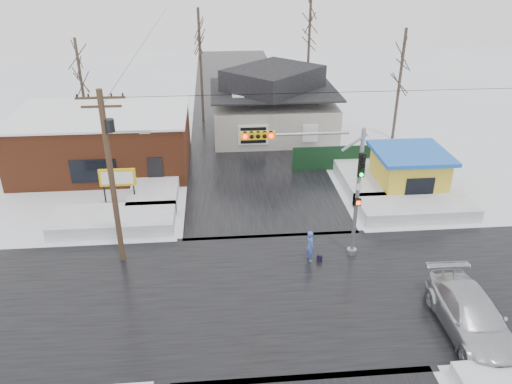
{
  "coord_description": "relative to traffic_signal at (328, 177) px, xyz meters",
  "views": [
    {
      "loc": [
        -2.97,
        -18.71,
        14.68
      ],
      "look_at": [
        -0.93,
        4.76,
        3.0
      ],
      "focal_mm": 35.0,
      "sensor_mm": 36.0,
      "label": 1
    }
  ],
  "objects": [
    {
      "name": "road_ns",
      "position": [
        -2.43,
        -2.97,
        -4.53
      ],
      "size": [
        10.0,
        120.0,
        0.02
      ],
      "primitive_type": "cube",
      "color": "black",
      "rests_on": "ground"
    },
    {
      "name": "snowbank_nside_e",
      "position": [
        4.57,
        9.03,
        -4.14
      ],
      "size": [
        3.0,
        8.0,
        0.8
      ],
      "primitive_type": "cube",
      "color": "white",
      "rests_on": "ground"
    },
    {
      "name": "traffic_signal",
      "position": [
        0.0,
        0.0,
        0.0
      ],
      "size": [
        6.05,
        0.68,
        7.0
      ],
      "color": "gray",
      "rests_on": "ground"
    },
    {
      "name": "shopping_bag",
      "position": [
        -0.28,
        -0.55,
        -4.36
      ],
      "size": [
        0.3,
        0.22,
        0.35
      ],
      "primitive_type": "cube",
      "rotation": [
        0.0,
        0.0,
        -0.41
      ],
      "color": "black",
      "rests_on": "ground"
    },
    {
      "name": "fence",
      "position": [
        4.07,
        11.03,
        -3.64
      ],
      "size": [
        8.0,
        0.12,
        1.8
      ],
      "primitive_type": "cube",
      "color": "black",
      "rests_on": "ground"
    },
    {
      "name": "tree_far_left",
      "position": [
        -6.43,
        23.03,
        3.41
      ],
      "size": [
        3.0,
        3.0,
        10.0
      ],
      "color": "#332821",
      "rests_on": "ground"
    },
    {
      "name": "utility_pole",
      "position": [
        -10.36,
        0.53,
        0.57
      ],
      "size": [
        3.15,
        0.44,
        9.0
      ],
      "color": "#382619",
      "rests_on": "ground"
    },
    {
      "name": "kiosk",
      "position": [
        7.07,
        7.03,
        -3.08
      ],
      "size": [
        4.6,
        4.6,
        2.88
      ],
      "color": "gold",
      "rests_on": "ground"
    },
    {
      "name": "car",
      "position": [
        4.95,
        -6.25,
        -3.7
      ],
      "size": [
        2.46,
        5.81,
        1.67
      ],
      "primitive_type": "imported",
      "rotation": [
        0.0,
        0.0,
        -0.02
      ],
      "color": "silver",
      "rests_on": "ground"
    },
    {
      "name": "pedestrian",
      "position": [
        -0.76,
        -0.36,
        -3.68
      ],
      "size": [
        0.52,
        0.69,
        1.71
      ],
      "primitive_type": "imported",
      "rotation": [
        0.0,
        0.0,
        1.76
      ],
      "color": "#425CB9",
      "rests_on": "ground"
    },
    {
      "name": "house",
      "position": [
        -0.43,
        19.03,
        -1.92
      ],
      "size": [
        10.4,
        8.4,
        5.76
      ],
      "color": "#B9B3A7",
      "rests_on": "ground"
    },
    {
      "name": "ground",
      "position": [
        -2.43,
        -2.97,
        -4.54
      ],
      "size": [
        120.0,
        120.0,
        0.0
      ],
      "primitive_type": "plane",
      "color": "white",
      "rests_on": "ground"
    },
    {
      "name": "snowbank_nside_w",
      "position": [
        -9.43,
        9.03,
        -4.14
      ],
      "size": [
        3.0,
        8.0,
        0.8
      ],
      "primitive_type": "cube",
      "color": "white",
      "rests_on": "ground"
    },
    {
      "name": "tree_far_west",
      "position": [
        -16.43,
        21.03,
        1.82
      ],
      "size": [
        3.0,
        3.0,
        8.0
      ],
      "color": "#332821",
      "rests_on": "ground"
    },
    {
      "name": "marquee_sign",
      "position": [
        -11.43,
        6.53,
        -2.62
      ],
      "size": [
        2.2,
        0.21,
        2.55
      ],
      "color": "black",
      "rests_on": "ground"
    },
    {
      "name": "snowbank_nw",
      "position": [
        -11.43,
        4.03,
        -4.14
      ],
      "size": [
        7.0,
        3.0,
        0.8
      ],
      "primitive_type": "cube",
      "color": "white",
      "rests_on": "ground"
    },
    {
      "name": "snowbank_ne",
      "position": [
        6.57,
        4.03,
        -4.14
      ],
      "size": [
        7.0,
        3.0,
        0.8
      ],
      "primitive_type": "cube",
      "color": "white",
      "rests_on": "ground"
    },
    {
      "name": "brick_building",
      "position": [
        -13.43,
        13.03,
        -2.46
      ],
      "size": [
        12.2,
        8.2,
        4.12
      ],
      "color": "brown",
      "rests_on": "ground"
    },
    {
      "name": "tree_far_right",
      "position": [
        9.57,
        17.03,
        2.62
      ],
      "size": [
        3.0,
        3.0,
        9.0
      ],
      "color": "#332821",
      "rests_on": "ground"
    },
    {
      "name": "tree_far_mid",
      "position": [
        3.57,
        25.03,
        5.0
      ],
      "size": [
        3.0,
        3.0,
        12.0
      ],
      "color": "#332821",
      "rests_on": "ground"
    },
    {
      "name": "road_ew",
      "position": [
        -2.43,
        -2.97,
        -4.53
      ],
      "size": [
        120.0,
        10.0,
        0.02
      ],
      "primitive_type": "cube",
      "color": "black",
      "rests_on": "ground"
    }
  ]
}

